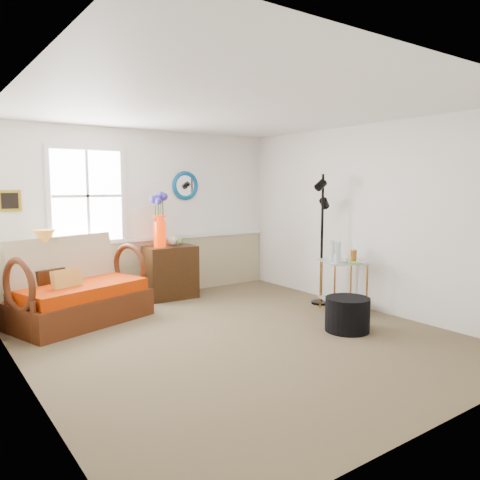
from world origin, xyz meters
TOP-DOWN VIEW (x-y plane):
  - floor at (0.00, 0.00)m, footprint 4.50×5.00m
  - ceiling at (0.00, 0.00)m, footprint 4.50×5.00m
  - walls at (0.00, 0.00)m, footprint 4.51×5.01m
  - wainscot at (0.00, 2.48)m, footprint 4.46×0.02m
  - chair_rail at (0.00, 2.47)m, footprint 4.46×0.04m
  - window at (-0.90, 2.47)m, footprint 1.14×0.06m
  - picture at (-1.92, 2.48)m, footprint 0.28×0.03m
  - mirror at (0.70, 2.48)m, footprint 0.47×0.07m
  - loveseat at (-1.30, 1.66)m, footprint 1.87×1.40m
  - throw_pillow at (-1.48, 1.54)m, footprint 0.39×0.20m
  - lamp_stand at (-1.65, 2.01)m, footprint 0.51×0.51m
  - table_lamp at (-1.62, 1.98)m, footprint 0.38×0.38m
  - potted_plant at (-1.52, 2.10)m, footprint 0.46×0.48m
  - cabinet at (0.25, 2.17)m, footprint 0.80×0.55m
  - flower_vase at (0.08, 2.17)m, footprint 0.27×0.27m
  - side_table at (1.87, 0.08)m, footprint 0.73×0.73m
  - tabletop_items at (1.86, 0.07)m, footprint 0.59×0.59m
  - floor_lamp at (1.91, 0.55)m, footprint 0.29×0.29m
  - ottoman at (1.22, -0.58)m, footprint 0.64×0.64m

SIDE VIEW (x-z plane):
  - floor at x=0.00m, z-range -0.01..0.01m
  - ottoman at x=1.22m, z-range 0.00..0.41m
  - lamp_stand at x=-1.65m, z-range 0.00..0.69m
  - side_table at x=1.87m, z-range 0.00..0.71m
  - cabinet at x=0.25m, z-range 0.00..0.82m
  - wainscot at x=0.00m, z-range 0.00..0.90m
  - throw_pillow at x=-1.48m, z-range 0.35..0.73m
  - loveseat at x=-1.30m, z-range 0.00..1.09m
  - potted_plant at x=-1.52m, z-range 0.69..0.99m
  - tabletop_items at x=1.86m, z-range 0.71..0.98m
  - chair_rail at x=0.00m, z-range 0.89..0.95m
  - table_lamp at x=-1.62m, z-range 0.69..1.19m
  - floor_lamp at x=1.91m, z-range 0.00..1.92m
  - flower_vase at x=0.08m, z-range 0.82..1.63m
  - walls at x=0.00m, z-range 0.00..2.60m
  - picture at x=-1.92m, z-range 1.41..1.69m
  - window at x=-0.90m, z-range 0.88..2.32m
  - mirror at x=0.70m, z-range 1.51..1.99m
  - ceiling at x=0.00m, z-range 2.60..2.60m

